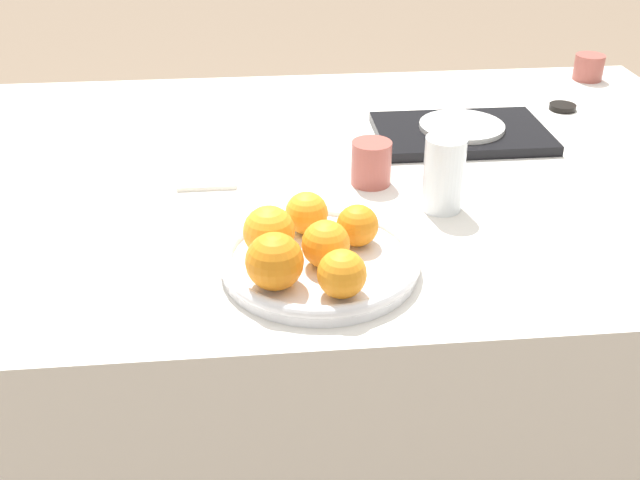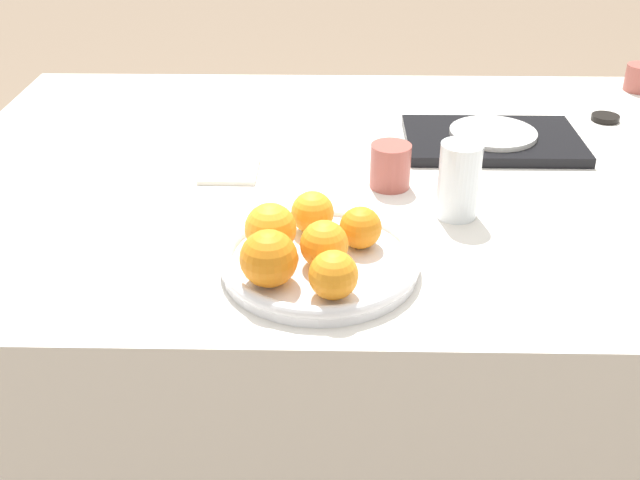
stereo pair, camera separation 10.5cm
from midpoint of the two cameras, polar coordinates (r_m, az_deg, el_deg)
name	(u,v)px [view 1 (the left image)]	position (r m, az deg, el deg)	size (l,w,h in m)	color
ground_plane	(338,448)	(1.82, -0.30, -15.64)	(12.00, 12.00, 0.00)	#7A6651
table	(340,323)	(1.58, -0.34, -6.41)	(1.58, 1.09, 0.73)	silver
fruit_platter	(320,261)	(1.07, -2.81, -1.68)	(0.29, 0.29, 0.03)	silver
orange_0	(357,226)	(1.08, 0.10, 1.03)	(0.06, 0.06, 0.06)	orange
orange_1	(342,274)	(0.97, -1.43, -2.70)	(0.07, 0.07, 0.07)	orange
orange_2	(269,232)	(1.06, -6.74, 0.57)	(0.07, 0.07, 0.07)	orange
orange_3	(307,213)	(1.12, -3.73, 1.99)	(0.06, 0.06, 0.06)	orange
orange_4	(326,244)	(1.03, -2.47, -0.40)	(0.07, 0.07, 0.07)	orange
orange_5	(275,261)	(0.99, -6.53, -1.73)	(0.08, 0.08, 0.08)	orange
water_glass	(444,174)	(1.22, 6.98, 4.96)	(0.07, 0.07, 0.13)	silver
serving_tray	(461,133)	(1.53, 8.77, 8.00)	(0.34, 0.22, 0.02)	black
side_plate	(462,126)	(1.53, 8.81, 8.52)	(0.17, 0.17, 0.01)	silver
cup_0	(589,67)	(1.95, 18.34, 12.36)	(0.07, 0.07, 0.06)	#9E4C42
cup_1	(371,163)	(1.31, 1.63, 5.83)	(0.07, 0.07, 0.08)	#9E4C42
napkin	(208,174)	(1.37, -10.74, 4.89)	(0.10, 0.12, 0.01)	silver
soy_dish	(562,107)	(1.74, 16.35, 9.66)	(0.06, 0.06, 0.01)	black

